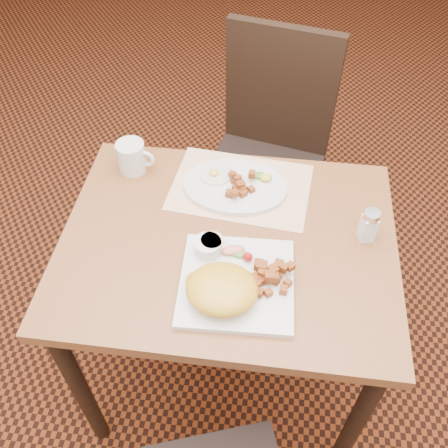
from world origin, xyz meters
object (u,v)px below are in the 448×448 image
(table, at_px, (228,264))
(chair_far, at_px, (269,146))
(plate_square, at_px, (237,283))
(salt_shaker, at_px, (369,225))
(coffee_mug, at_px, (132,157))
(plate_oval, at_px, (235,186))

(table, relative_size, chair_far, 0.93)
(plate_square, bearing_deg, table, 105.33)
(chair_far, relative_size, salt_shaker, 9.70)
(table, distance_m, salt_shaker, 0.40)
(table, relative_size, salt_shaker, 9.00)
(salt_shaker, distance_m, coffee_mug, 0.71)
(plate_square, bearing_deg, chair_far, 87.17)
(table, xyz_separation_m, coffee_mug, (-0.32, 0.24, 0.16))
(plate_oval, bearing_deg, plate_square, -82.70)
(salt_shaker, bearing_deg, coffee_mug, 164.43)
(table, distance_m, coffee_mug, 0.43)
(plate_square, bearing_deg, plate_oval, 97.30)
(plate_square, bearing_deg, salt_shaker, 30.79)
(plate_square, distance_m, salt_shaker, 0.38)
(plate_oval, relative_size, salt_shaker, 3.05)
(plate_square, relative_size, salt_shaker, 2.80)
(plate_square, distance_m, coffee_mug, 0.53)
(salt_shaker, height_order, coffee_mug, salt_shaker)
(table, distance_m, plate_square, 0.19)
(table, height_order, chair_far, chair_far)
(salt_shaker, bearing_deg, plate_square, -149.21)
(plate_oval, bearing_deg, coffee_mug, 171.29)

